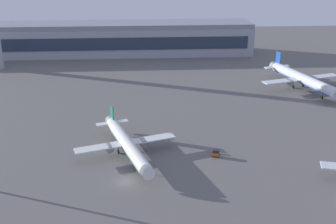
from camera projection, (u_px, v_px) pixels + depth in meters
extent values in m
plane|color=#605E5B|center=(126.00, 181.00, 102.76)|extent=(416.00, 416.00, 0.00)
cube|color=#9EA3AD|center=(83.00, 41.00, 220.86)|extent=(176.31, 22.00, 14.00)
cube|color=#263347|center=(80.00, 45.00, 210.20)|extent=(169.26, 0.40, 6.16)
cube|color=gray|center=(82.00, 25.00, 217.87)|extent=(176.31, 19.80, 2.40)
cylinder|color=silver|center=(127.00, 144.00, 114.04)|extent=(12.97, 30.83, 3.31)
cone|color=silver|center=(148.00, 172.00, 99.58)|extent=(3.64, 2.97, 3.15)
cone|color=silver|center=(111.00, 121.00, 128.65)|extent=(3.59, 3.25, 2.98)
cube|color=silver|center=(126.00, 143.00, 114.86)|extent=(27.57, 12.04, 0.30)
cube|color=silver|center=(112.00, 123.00, 127.15)|extent=(9.76, 4.99, 0.30)
cube|color=#146B4C|center=(112.00, 115.00, 125.96)|extent=(1.12, 2.73, 5.66)
cylinder|color=slate|center=(143.00, 142.00, 116.74)|extent=(2.80, 3.58, 1.92)
cylinder|color=slate|center=(109.00, 148.00, 113.42)|extent=(2.80, 3.58, 1.92)
cube|color=#146B4C|center=(127.00, 147.00, 114.37)|extent=(11.87, 28.34, 0.31)
cylinder|color=#333338|center=(139.00, 165.00, 105.93)|extent=(0.24, 0.24, 3.09)
cylinder|color=black|center=(139.00, 171.00, 106.50)|extent=(0.63, 1.02, 0.96)
cylinder|color=#333338|center=(132.00, 144.00, 117.15)|extent=(0.24, 0.24, 3.09)
cylinder|color=black|center=(132.00, 149.00, 117.72)|extent=(0.63, 1.02, 0.96)
cylinder|color=#333338|center=(118.00, 147.00, 115.82)|extent=(0.24, 0.24, 3.09)
cylinder|color=black|center=(118.00, 152.00, 116.39)|extent=(0.63, 1.02, 0.96)
cylinder|color=silver|center=(303.00, 79.00, 167.09)|extent=(14.15, 37.56, 4.00)
cone|color=silver|center=(274.00, 66.00, 185.03)|extent=(4.27, 3.82, 3.60)
cube|color=silver|center=(301.00, 79.00, 168.09)|extent=(33.57, 13.21, 0.37)
cube|color=silver|center=(277.00, 67.00, 183.19)|extent=(11.83, 5.58, 0.37)
cube|color=#19479E|center=(278.00, 60.00, 181.74)|extent=(1.22, 3.33, 6.84)
cylinder|color=slate|center=(313.00, 79.00, 170.15)|extent=(3.26, 4.28, 2.32)
cylinder|color=slate|center=(289.00, 82.00, 166.57)|extent=(3.26, 4.28, 2.32)
cube|color=#19479E|center=(303.00, 82.00, 167.49)|extent=(12.94, 34.54, 0.38)
cylinder|color=#333338|center=(322.00, 93.00, 157.12)|extent=(0.29, 0.29, 3.74)
cylinder|color=black|center=(322.00, 98.00, 157.80)|extent=(0.72, 1.23, 1.16)
cylinder|color=#333338|center=(303.00, 81.00, 170.80)|extent=(0.29, 0.29, 3.74)
cylinder|color=black|center=(303.00, 86.00, 171.48)|extent=(0.72, 1.23, 1.16)
cylinder|color=#333338|center=(294.00, 82.00, 169.37)|extent=(0.29, 0.29, 3.74)
cylinder|color=black|center=(293.00, 87.00, 170.05)|extent=(0.72, 1.23, 1.16)
cube|color=#D85919|center=(216.00, 154.00, 114.37)|extent=(2.15, 2.00, 0.90)
cube|color=#1E232D|center=(216.00, 151.00, 114.08)|extent=(1.96, 1.78, 0.70)
cylinder|color=black|center=(218.00, 156.00, 114.20)|extent=(0.52, 0.95, 0.90)
cylinder|color=black|center=(213.00, 155.00, 114.46)|extent=(0.52, 0.95, 0.90)
cylinder|color=black|center=(219.00, 152.00, 116.07)|extent=(0.52, 0.95, 0.90)
cylinder|color=black|center=(213.00, 152.00, 116.33)|extent=(0.52, 0.95, 0.90)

